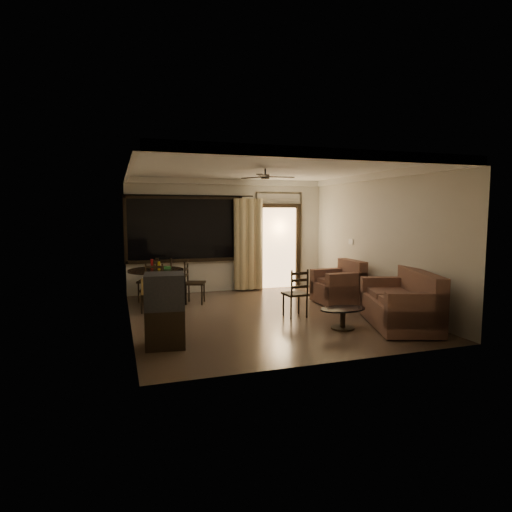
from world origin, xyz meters
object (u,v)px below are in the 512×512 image
object	(u,v)px
dining_chair_east	(195,291)
coffee_table	(343,315)
dining_chair_south	(152,297)
sofa	(403,305)
dining_chair_north	(166,286)
tv_cabinet	(165,310)
side_chair	(295,302)
dining_table	(156,277)
dining_chair_west	(149,289)
armchair	(340,286)

from	to	relation	value
dining_chair_east	coffee_table	world-z (taller)	dining_chair_east
dining_chair_south	sofa	distance (m)	4.76
dining_chair_north	sofa	distance (m)	5.27
coffee_table	dining_chair_east	bearing A→B (deg)	126.13
tv_cabinet	side_chair	world-z (taller)	tv_cabinet
dining_table	dining_chair_south	bearing A→B (deg)	-101.21
dining_table	dining_chair_north	xyz separation A→B (m)	(0.26, 0.53, -0.31)
coffee_table	dining_chair_south	bearing A→B (deg)	142.76
dining_chair_north	dining_chair_west	bearing A→B (deg)	51.11
sofa	side_chair	size ratio (longest dim) A/B	2.15
dining_chair_north	tv_cabinet	size ratio (longest dim) A/B	0.87
dining_chair_south	sofa	bearing A→B (deg)	-11.65
dining_chair_north	coffee_table	size ratio (longest dim) A/B	1.17
dining_chair_west	dining_table	bearing A→B (deg)	47.05
dining_chair_west	coffee_table	world-z (taller)	dining_chair_west
armchair	side_chair	bearing A→B (deg)	-150.42
dining_table	sofa	distance (m)	5.11
armchair	side_chair	xyz separation A→B (m)	(-1.42, -0.81, -0.10)
dining_table	side_chair	size ratio (longest dim) A/B	1.29
dining_chair_west	dining_chair_east	size ratio (longest dim) A/B	1.00
dining_chair_north	armchair	xyz separation A→B (m)	(3.55, -1.78, 0.10)
dining_table	dining_chair_west	size ratio (longest dim) A/B	1.26
dining_chair_east	dining_table	bearing A→B (deg)	89.92
dining_chair_east	coffee_table	bearing A→B (deg)	-124.42
dining_chair_south	tv_cabinet	xyz separation A→B (m)	(0.00, -2.31, 0.25)
dining_chair_south	dining_chair_north	xyz separation A→B (m)	(0.42, 1.34, -0.02)
dining_table	sofa	size ratio (longest dim) A/B	0.60
dining_chair_north	armchair	distance (m)	3.98
dining_chair_east	sofa	bearing A→B (deg)	-114.23
dining_chair_north	sofa	world-z (taller)	sofa
dining_table	sofa	xyz separation A→B (m)	(3.92, -3.27, -0.21)
dining_chair_west	dining_chair_south	bearing A→B (deg)	18.66
dining_table	armchair	bearing A→B (deg)	-18.12
dining_table	sofa	world-z (taller)	sofa
dining_chair_north	side_chair	xyz separation A→B (m)	(2.14, -2.59, -0.01)
sofa	armchair	xyz separation A→B (m)	(-0.10, 2.02, -0.00)
tv_cabinet	armchair	size ratio (longest dim) A/B	1.20
tv_cabinet	dining_chair_west	bearing A→B (deg)	96.29
dining_table	coffee_table	distance (m)	4.21
dining_chair_west	dining_chair_north	xyz separation A→B (m)	(0.41, 0.25, 0.00)
dining_chair_north	dining_chair_south	bearing A→B (deg)	91.99
dining_chair_south	dining_chair_north	bearing A→B (deg)	91.99
dining_table	dining_chair_east	distance (m)	0.89
dining_chair_south	coffee_table	size ratio (longest dim) A/B	1.17
sofa	dining_chair_south	bearing A→B (deg)	167.27
side_chair	coffee_table	bearing A→B (deg)	109.54
dining_chair_west	sofa	distance (m)	5.39
sofa	armchair	world-z (taller)	sofa
dining_chair_south	armchair	distance (m)	4.00
dining_chair_south	dining_chair_west	bearing A→B (deg)	108.66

